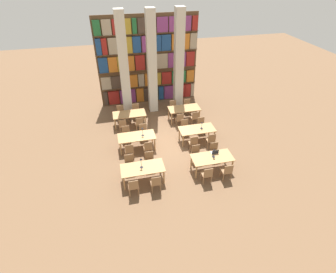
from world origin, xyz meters
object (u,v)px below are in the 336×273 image
at_px(pillar_right, 179,62).
at_px(reading_table_0, 143,169).
at_px(chair_3, 150,160).
at_px(chair_17, 121,112).
at_px(desk_lamp_1, 214,152).
at_px(chair_2, 156,183).
at_px(chair_10, 148,148).
at_px(reading_table_5, 184,109).
at_px(chair_11, 143,131).
at_px(chair_18, 139,123).
at_px(pillar_center, 152,64).
at_px(chair_9, 126,134).
at_px(chair_0, 133,186).
at_px(chair_8, 129,150).
at_px(chair_12, 193,142).
at_px(chair_19, 136,111).
at_px(pillar_left, 124,66).
at_px(chair_22, 195,117).
at_px(chair_1, 129,163).
at_px(chair_7, 214,151).
at_px(chair_13, 185,127).
at_px(chair_6, 227,171).
at_px(desk_lamp_0, 141,161).
at_px(chair_4, 207,174).
at_px(laptop, 215,152).
at_px(chair_20, 180,119).
at_px(desk_lamp_2, 142,130).
at_px(reading_table_4, 129,115).
at_px(chair_5, 196,153).
at_px(chair_23, 187,106).
at_px(chair_15, 201,125).
at_px(chair_16, 123,125).
at_px(desk_lamp_3, 202,124).
at_px(reading_table_1, 212,159).
at_px(reading_table_3, 197,130).

relative_size(pillar_right, reading_table_0, 3.23).
distance_m(reading_table_0, chair_3, 0.87).
bearing_deg(chair_17, desk_lamp_1, 124.07).
xyz_separation_m(chair_2, chair_3, (0.00, 1.47, 0.00)).
xyz_separation_m(chair_10, reading_table_5, (2.68, 2.99, 0.19)).
xyz_separation_m(chair_11, chair_18, (-0.10, 0.86, 0.00)).
bearing_deg(pillar_center, chair_18, -118.21).
bearing_deg(chair_9, chair_0, 88.61).
bearing_deg(desk_lamp_1, chair_8, 154.96).
xyz_separation_m(chair_12, reading_table_5, (0.40, 3.05, 0.19)).
height_order(chair_8, chair_19, same).
xyz_separation_m(pillar_left, chair_17, (-0.50, -0.76, -2.51)).
bearing_deg(chair_19, pillar_center, -147.55).
bearing_deg(chair_22, chair_1, -142.18).
xyz_separation_m(chair_0, chair_7, (4.07, 1.46, 0.00)).
bearing_deg(chair_9, chair_11, -180.00).
bearing_deg(chair_13, chair_6, 101.49).
bearing_deg(reading_table_0, desk_lamp_0, 148.67).
xyz_separation_m(pillar_center, chair_7, (1.96, -5.53, -2.51)).
distance_m(chair_4, chair_22, 4.78).
distance_m(laptop, chair_20, 3.76).
height_order(pillar_left, reading_table_5, pillar_left).
relative_size(desk_lamp_2, chair_18, 0.54).
relative_size(desk_lamp_1, desk_lamp_2, 0.90).
bearing_deg(chair_22, desk_lamp_2, -154.56).
distance_m(reading_table_0, chair_10, 1.77).
relative_size(pillar_left, chair_17, 6.71).
bearing_deg(chair_8, pillar_left, 85.07).
distance_m(chair_3, desk_lamp_2, 1.76).
bearing_deg(chair_3, reading_table_4, -83.19).
distance_m(reading_table_0, chair_11, 3.20).
xyz_separation_m(pillar_center, chair_5, (1.05, -5.53, -2.51)).
bearing_deg(chair_23, chair_7, 89.45).
distance_m(chair_1, chair_10, 1.38).
bearing_deg(desk_lamp_1, chair_15, 80.50).
height_order(chair_12, reading_table_5, chair_12).
distance_m(desk_lamp_1, chair_20, 4.01).
height_order(desk_lamp_0, chair_16, desk_lamp_0).
xyz_separation_m(chair_7, chair_9, (-3.98, 2.43, 0.00)).
height_order(chair_5, chair_6, same).
height_order(pillar_right, chair_17, pillar_right).
relative_size(chair_0, chair_11, 1.00).
relative_size(pillar_center, desk_lamp_2, 12.42).
relative_size(reading_table_0, desk_lamp_3, 4.68).
xyz_separation_m(chair_9, chair_15, (4.13, -0.06, 0.00)).
distance_m(reading_table_0, reading_table_1, 3.15).
xyz_separation_m(chair_5, reading_table_3, (0.57, 1.63, 0.19)).
distance_m(chair_2, chair_15, 5.06).
height_order(reading_table_0, chair_3, chair_3).
distance_m(pillar_left, chair_12, 5.97).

